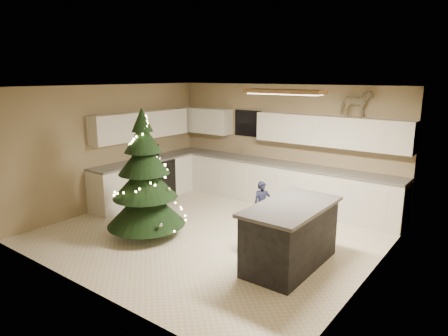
{
  "coord_description": "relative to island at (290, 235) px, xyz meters",
  "views": [
    {
      "loc": [
        4.22,
        -5.27,
        2.78
      ],
      "look_at": [
        0.0,
        0.35,
        1.15
      ],
      "focal_mm": 32.0,
      "sensor_mm": 36.0,
      "label": 1
    }
  ],
  "objects": [
    {
      "name": "ground_plane",
      "position": [
        -1.69,
        0.26,
        -0.48
      ],
      "size": [
        5.5,
        5.5,
        0.0
      ],
      "primitive_type": "plane",
      "color": "silver"
    },
    {
      "name": "cabinetry",
      "position": [
        -2.6,
        1.91,
        0.28
      ],
      "size": [
        5.5,
        3.2,
        2.0
      ],
      "color": "silver",
      "rests_on": "ground_plane"
    },
    {
      "name": "island",
      "position": [
        0.0,
        0.0,
        0.0
      ],
      "size": [
        0.9,
        1.7,
        0.95
      ],
      "color": "black",
      "rests_on": "ground_plane"
    },
    {
      "name": "rocking_horse",
      "position": [
        -0.06,
        2.59,
        1.79
      ],
      "size": [
        0.65,
        0.47,
        0.52
      ],
      "rotation": [
        0.0,
        0.0,
        1.94
      ],
      "color": "olive",
      "rests_on": "cabinetry"
    },
    {
      "name": "toddler",
      "position": [
        -1.15,
        1.07,
        -0.04
      ],
      "size": [
        0.38,
        0.37,
        0.88
      ],
      "primitive_type": "imported",
      "rotation": [
        0.0,
        0.0,
        0.77
      ],
      "color": "black",
      "rests_on": "ground_plane"
    },
    {
      "name": "bar_stool",
      "position": [
        -0.64,
        0.15,
        0.06
      ],
      "size": [
        0.38,
        0.38,
        0.72
      ],
      "rotation": [
        0.0,
        0.0,
        0.4
      ],
      "color": "olive",
      "rests_on": "ground_plane"
    },
    {
      "name": "room_shell",
      "position": [
        -1.67,
        0.26,
        1.27
      ],
      "size": [
        5.52,
        5.02,
        2.61
      ],
      "color": "#9D8768",
      "rests_on": "ground_plane"
    },
    {
      "name": "christmas_tree",
      "position": [
        -2.59,
        -0.49,
        0.45
      ],
      "size": [
        1.42,
        1.37,
        2.26
      ],
      "rotation": [
        0.0,
        0.0,
        -0.13
      ],
      "color": "#3F2816",
      "rests_on": "ground_plane"
    }
  ]
}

